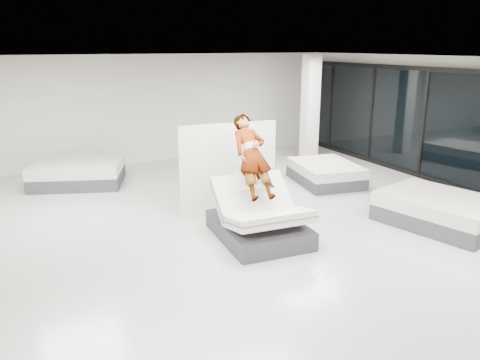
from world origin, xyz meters
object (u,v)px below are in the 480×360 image
Objects in this scene: divider_panel at (229,168)px; flat_bed_left_far at (78,173)px; flat_bed_right_near at (440,210)px; hero_bed at (259,219)px; remote at (271,185)px; person at (252,170)px; flat_bed_right_far at (325,173)px; column at (310,111)px.

divider_panel is 0.81× the size of flat_bed_left_far.
divider_panel is at bearing 143.40° from flat_bed_right_near.
divider_panel is 0.85× the size of flat_bed_right_near.
hero_bed is 14.28× the size of remote.
hero_bed is 0.93m from person.
person is at bearing -89.71° from divider_panel.
flat_bed_left_far is (-2.71, 5.17, -0.72)m from remote.
flat_bed_left_far is (-5.77, 2.70, 0.04)m from flat_bed_right_far.
flat_bed_right_near is at bearing -15.33° from hero_bed.
hero_bed is 3.68m from flat_bed_right_near.
flat_bed_left_far is at bearing 115.89° from hero_bed.
column is (3.96, 3.94, 0.36)m from person.
divider_panel is 4.33m from flat_bed_right_near.
hero_bed is 0.68m from remote.
flat_bed_right_near is (0.27, -3.41, 0.03)m from flat_bed_right_far.
remote is (0.19, -0.36, -0.22)m from person.
column is at bearing 48.88° from person.
column is (0.71, 1.83, 1.34)m from flat_bed_right_far.
flat_bed_left_far is at bearing 134.70° from flat_bed_right_near.
person is at bearing 122.15° from remote.
person is 3.87m from flat_bed_right_near.
column is at bearing 52.85° from remote.
remote is at bearing -11.43° from hero_bed.
flat_bed_right_far is at bearing 37.00° from person.
flat_bed_right_near is at bearing -45.30° from flat_bed_left_far.
hero_bed is at bearing 164.67° from flat_bed_right_near.
flat_bed_right_far is (3.26, 2.11, -0.98)m from person.
column reaches higher than divider_panel.
flat_bed_left_far is at bearing 172.37° from column.
remote is at bearing -62.38° from flat_bed_left_far.
hero_bed is 0.62× the size of column.
divider_panel is (-0.10, 1.62, -0.06)m from remote.
hero_bed reaches higher than flat_bed_left_far.
column is (3.98, 4.26, 1.23)m from hero_bed.
flat_bed_left_far is (-2.51, 4.81, -0.94)m from person.
flat_bed_right_near is 5.41m from column.
hero_bed is at bearing -89.62° from divider_panel.
divider_panel is at bearing 89.58° from person.
remote is 4.01m from flat_bed_right_far.
divider_panel is at bearing 97.47° from remote.
column reaches higher than remote.
flat_bed_right_near is 0.77× the size of column.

